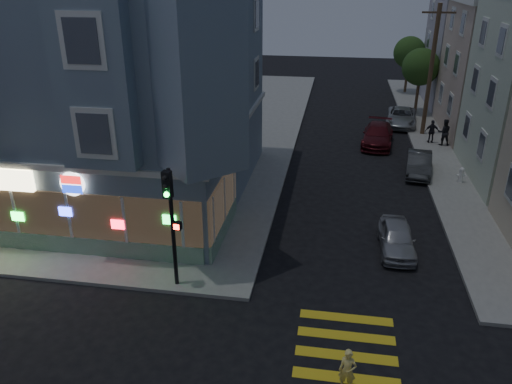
% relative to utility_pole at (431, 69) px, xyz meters
% --- Properties ---
extents(ground, '(120.00, 120.00, 0.00)m').
position_rel_utility_pole_xyz_m(ground, '(-12.00, -24.00, -4.80)').
color(ground, black).
rests_on(ground, ground).
extents(sidewalk_nw, '(33.00, 42.00, 0.15)m').
position_rel_utility_pole_xyz_m(sidewalk_nw, '(-25.50, -1.00, -4.72)').
color(sidewalk_nw, gray).
rests_on(sidewalk_nw, ground).
extents(corner_building, '(14.60, 14.60, 11.40)m').
position_rel_utility_pole_xyz_m(corner_building, '(-18.00, -13.02, 1.02)').
color(corner_building, gray).
rests_on(corner_building, sidewalk_nw).
extents(row_house_d, '(12.00, 8.60, 10.50)m').
position_rel_utility_pole_xyz_m(row_house_d, '(7.50, 10.00, 0.60)').
color(row_house_d, gray).
rests_on(row_house_d, sidewalk_ne).
extents(utility_pole, '(2.20, 0.30, 9.00)m').
position_rel_utility_pole_xyz_m(utility_pole, '(0.00, 0.00, 0.00)').
color(utility_pole, '#4C3826').
rests_on(utility_pole, sidewalk_ne).
extents(street_tree_near, '(3.00, 3.00, 5.30)m').
position_rel_utility_pole_xyz_m(street_tree_near, '(0.20, 6.00, -0.86)').
color(street_tree_near, '#4C3826').
rests_on(street_tree_near, sidewalk_ne).
extents(street_tree_far, '(3.00, 3.00, 5.30)m').
position_rel_utility_pole_xyz_m(street_tree_far, '(0.20, 14.00, -0.86)').
color(street_tree_far, '#4C3826').
rests_on(street_tree_far, sidewalk_ne).
extents(running_child, '(0.55, 0.40, 1.37)m').
position_rel_utility_pole_xyz_m(running_child, '(-5.51, -25.61, -4.11)').
color(running_child, '#F9E77F').
rests_on(running_child, ground).
extents(pedestrian_a, '(0.92, 0.74, 1.80)m').
position_rel_utility_pole_xyz_m(pedestrian_a, '(1.00, -2.51, -3.74)').
color(pedestrian_a, black).
rests_on(pedestrian_a, sidewalk_ne).
extents(pedestrian_b, '(0.95, 0.42, 1.60)m').
position_rel_utility_pole_xyz_m(pedestrian_b, '(0.28, -2.11, -3.85)').
color(pedestrian_b, black).
rests_on(pedestrian_b, sidewalk_ne).
extents(parked_car_a, '(1.49, 3.59, 1.22)m').
position_rel_utility_pole_xyz_m(parked_car_a, '(-3.40, -17.34, -4.19)').
color(parked_car_a, '#ABAEB3').
rests_on(parked_car_a, ground).
extents(parked_car_b, '(1.85, 4.06, 1.29)m').
position_rel_utility_pole_xyz_m(parked_car_b, '(-1.30, -7.97, -4.15)').
color(parked_car_b, '#393B3E').
rests_on(parked_car_b, ground).
extents(parked_car_c, '(2.53, 5.06, 1.41)m').
position_rel_utility_pole_xyz_m(parked_car_c, '(-3.40, -2.77, -4.09)').
color(parked_car_c, '#531219').
rests_on(parked_car_c, ground).
extents(parked_car_d, '(2.73, 5.01, 1.33)m').
position_rel_utility_pole_xyz_m(parked_car_d, '(-1.30, 2.43, -4.13)').
color(parked_car_d, '#9EA4A9').
rests_on(parked_car_d, ground).
extents(traffic_signal, '(0.57, 0.53, 4.71)m').
position_rel_utility_pole_xyz_m(traffic_signal, '(-11.88, -21.60, -1.46)').
color(traffic_signal, black).
rests_on(traffic_signal, sidewalk_nw).
extents(fire_hydrant, '(0.50, 0.29, 0.87)m').
position_rel_utility_pole_xyz_m(fire_hydrant, '(0.86, -9.21, -4.19)').
color(fire_hydrant, white).
rests_on(fire_hydrant, sidewalk_ne).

